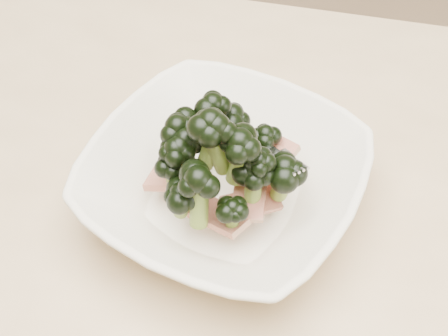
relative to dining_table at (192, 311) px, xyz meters
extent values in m
cube|color=tan|center=(0.00, 0.00, 0.08)|extent=(1.20, 0.80, 0.04)
imported|color=beige|center=(0.02, 0.07, 0.13)|extent=(0.31, 0.31, 0.06)
cylinder|color=#5B7025|center=(-0.03, 0.05, 0.15)|extent=(0.02, 0.02, 0.04)
ellipsoid|color=black|center=(-0.03, 0.05, 0.17)|extent=(0.03, 0.03, 0.02)
cylinder|color=#5B7025|center=(-0.03, 0.08, 0.16)|extent=(0.03, 0.03, 0.05)
ellipsoid|color=black|center=(-0.03, 0.08, 0.19)|extent=(0.04, 0.04, 0.03)
cylinder|color=#5B7025|center=(0.03, 0.06, 0.18)|extent=(0.02, 0.02, 0.05)
ellipsoid|color=black|center=(0.03, 0.06, 0.21)|extent=(0.04, 0.04, 0.03)
cylinder|color=#5B7025|center=(-0.02, 0.06, 0.16)|extent=(0.02, 0.02, 0.04)
ellipsoid|color=black|center=(-0.02, 0.06, 0.18)|extent=(0.03, 0.03, 0.03)
cylinder|color=#5B7025|center=(0.05, 0.11, 0.15)|extent=(0.02, 0.02, 0.03)
ellipsoid|color=black|center=(0.05, 0.11, 0.17)|extent=(0.03, 0.03, 0.02)
cylinder|color=#5B7025|center=(0.01, 0.06, 0.18)|extent=(0.03, 0.02, 0.05)
ellipsoid|color=black|center=(0.01, 0.06, 0.21)|extent=(0.04, 0.04, 0.03)
cylinder|color=#5B7025|center=(0.00, 0.11, 0.16)|extent=(0.02, 0.03, 0.05)
ellipsoid|color=black|center=(0.00, 0.11, 0.19)|extent=(0.03, 0.03, 0.03)
cylinder|color=#5B7025|center=(0.01, 0.02, 0.16)|extent=(0.02, 0.03, 0.05)
ellipsoid|color=black|center=(0.01, 0.02, 0.19)|extent=(0.04, 0.04, 0.03)
cylinder|color=#5B7025|center=(-0.01, 0.03, 0.14)|extent=(0.02, 0.02, 0.03)
ellipsoid|color=black|center=(-0.01, 0.03, 0.16)|extent=(0.03, 0.03, 0.03)
cylinder|color=#5B7025|center=(0.00, 0.11, 0.15)|extent=(0.02, 0.02, 0.03)
ellipsoid|color=black|center=(0.00, 0.11, 0.16)|extent=(0.03, 0.03, 0.02)
cylinder|color=#5B7025|center=(0.05, 0.06, 0.16)|extent=(0.02, 0.02, 0.04)
ellipsoid|color=black|center=(0.05, 0.06, 0.19)|extent=(0.03, 0.03, 0.02)
cylinder|color=#5B7025|center=(-0.02, 0.09, 0.16)|extent=(0.02, 0.02, 0.04)
ellipsoid|color=black|center=(-0.02, 0.09, 0.18)|extent=(0.04, 0.04, 0.03)
cylinder|color=#5B7025|center=(0.01, 0.13, 0.14)|extent=(0.02, 0.02, 0.04)
ellipsoid|color=black|center=(0.01, 0.13, 0.16)|extent=(0.04, 0.04, 0.03)
cylinder|color=#5B7025|center=(0.01, 0.06, 0.19)|extent=(0.03, 0.02, 0.05)
ellipsoid|color=black|center=(0.01, 0.06, 0.22)|extent=(0.04, 0.04, 0.03)
cylinder|color=#5B7025|center=(0.05, 0.05, 0.15)|extent=(0.02, 0.02, 0.03)
ellipsoid|color=black|center=(0.05, 0.05, 0.18)|extent=(0.04, 0.04, 0.03)
cylinder|color=#5B7025|center=(0.07, 0.07, 0.15)|extent=(0.02, 0.02, 0.04)
ellipsoid|color=black|center=(0.07, 0.07, 0.17)|extent=(0.04, 0.04, 0.03)
cylinder|color=#5B7025|center=(-0.02, 0.07, 0.16)|extent=(0.02, 0.02, 0.04)
ellipsoid|color=black|center=(-0.02, 0.07, 0.19)|extent=(0.04, 0.04, 0.03)
cylinder|color=#5B7025|center=(0.04, 0.02, 0.14)|extent=(0.01, 0.02, 0.03)
ellipsoid|color=black|center=(0.04, 0.02, 0.16)|extent=(0.03, 0.03, 0.02)
cube|color=maroon|center=(-0.03, 0.06, 0.13)|extent=(0.05, 0.03, 0.03)
cube|color=maroon|center=(0.05, 0.05, 0.14)|extent=(0.03, 0.05, 0.02)
cube|color=maroon|center=(0.02, 0.03, 0.13)|extent=(0.06, 0.05, 0.02)
cube|color=maroon|center=(0.05, 0.09, 0.15)|extent=(0.05, 0.05, 0.01)
cube|color=maroon|center=(0.05, 0.05, 0.13)|extent=(0.06, 0.05, 0.02)
cube|color=maroon|center=(0.06, 0.10, 0.15)|extent=(0.05, 0.04, 0.02)
camera|label=1|loc=(0.10, -0.28, 0.58)|focal=50.00mm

